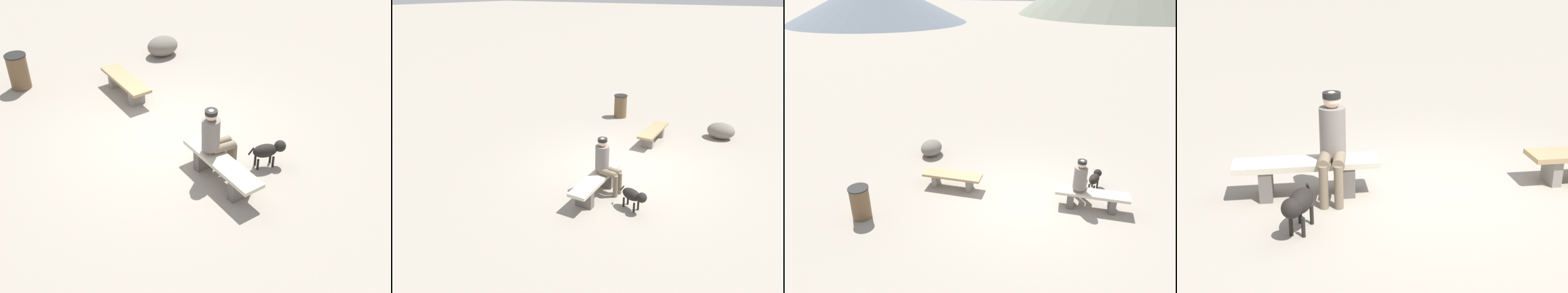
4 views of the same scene
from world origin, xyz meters
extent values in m
cube|color=gray|center=(0.00, 0.00, -0.03)|extent=(210.00, 210.00, 0.06)
cube|color=gray|center=(-2.52, -0.13, 0.18)|extent=(0.15, 0.36, 0.35)
cube|color=gray|center=(-1.54, -0.08, 0.18)|extent=(0.15, 0.36, 0.35)
cube|color=#A3845B|center=(-2.03, -0.11, 0.39)|extent=(1.64, 0.54, 0.07)
cube|color=#605B56|center=(1.17, -0.01, 0.19)|extent=(0.18, 0.40, 0.39)
cube|color=#605B56|center=(2.19, 0.05, 0.19)|extent=(0.18, 0.40, 0.39)
cube|color=beige|center=(1.68, 0.02, 0.42)|extent=(1.81, 0.51, 0.08)
cylinder|color=slate|center=(1.35, 0.00, 0.83)|extent=(0.32, 0.32, 0.59)
sphere|color=beige|center=(1.35, 0.00, 1.22)|extent=(0.21, 0.21, 0.21)
cylinder|color=black|center=(1.35, 0.00, 1.28)|extent=(0.22, 0.22, 0.07)
cylinder|color=#756651|center=(1.45, 0.21, 0.54)|extent=(0.19, 0.45, 0.15)
cylinder|color=#756651|center=(1.47, 0.43, 0.27)|extent=(0.11, 0.11, 0.54)
cylinder|color=#756651|center=(1.28, 0.23, 0.54)|extent=(0.19, 0.45, 0.15)
cylinder|color=#756651|center=(1.30, 0.44, 0.27)|extent=(0.11, 0.11, 0.54)
ellipsoid|color=black|center=(1.72, 0.95, 0.35)|extent=(0.37, 0.52, 0.25)
sphere|color=black|center=(1.80, 1.22, 0.40)|extent=(0.22, 0.22, 0.22)
cylinder|color=black|center=(1.70, 1.11, 0.11)|extent=(0.04, 0.04, 0.22)
cylinder|color=black|center=(1.83, 1.07, 0.11)|extent=(0.04, 0.04, 0.22)
cylinder|color=black|center=(1.61, 0.82, 0.11)|extent=(0.04, 0.04, 0.22)
cylinder|color=black|center=(1.74, 0.78, 0.11)|extent=(0.04, 0.04, 0.22)
cylinder|color=black|center=(1.64, 0.68, 0.39)|extent=(0.06, 0.12, 0.15)
cylinder|color=brown|center=(-3.63, -2.07, 0.40)|extent=(0.46, 0.46, 0.80)
cylinder|color=black|center=(-3.63, -2.07, 0.82)|extent=(0.49, 0.49, 0.03)
ellipsoid|color=#6B665B|center=(-3.47, 1.61, 0.25)|extent=(0.74, 0.91, 0.50)
camera|label=1|loc=(7.04, -3.78, 5.54)|focal=44.13mm
camera|label=2|loc=(7.91, 3.70, 4.41)|focal=33.25mm
camera|label=3|loc=(1.31, -8.04, 5.25)|focal=32.66mm
camera|label=4|loc=(1.41, 6.14, 2.77)|focal=48.27mm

